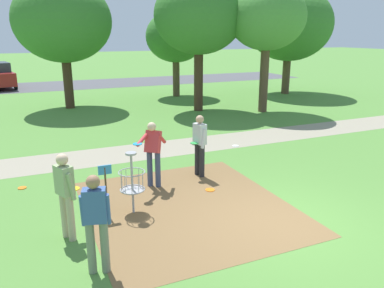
{
  "coord_description": "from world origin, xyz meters",
  "views": [
    {
      "loc": [
        -4.66,
        -5.82,
        3.81
      ],
      "look_at": [
        -0.77,
        3.04,
        1.0
      ],
      "focal_mm": 35.78,
      "sensor_mm": 36.0,
      "label": 1
    }
  ],
  "objects_px": {
    "disc_golf_basket": "(129,181)",
    "frisbee_near_basket": "(210,190)",
    "player_waiting_left": "(65,192)",
    "frisbee_mid_grass": "(235,146)",
    "tree_near_left": "(290,24)",
    "player_throwing": "(153,150)",
    "player_foreground_watching": "(96,219)",
    "frisbee_by_tee": "(22,188)",
    "player_waiting_right": "(200,142)",
    "tree_mid_left": "(199,16)",
    "tree_mid_right": "(267,18)",
    "tree_near_right": "(176,37)",
    "tree_mid_center": "(63,21)"
  },
  "relations": [
    {
      "from": "player_throwing",
      "to": "player_waiting_left",
      "type": "relative_size",
      "value": 1.0
    },
    {
      "from": "frisbee_near_basket",
      "to": "tree_mid_right",
      "type": "relative_size",
      "value": 0.04
    },
    {
      "from": "player_foreground_watching",
      "to": "frisbee_mid_grass",
      "type": "distance_m",
      "value": 8.02
    },
    {
      "from": "player_waiting_right",
      "to": "frisbee_by_tee",
      "type": "height_order",
      "value": "player_waiting_right"
    },
    {
      "from": "frisbee_near_basket",
      "to": "tree_near_left",
      "type": "relative_size",
      "value": 0.04
    },
    {
      "from": "player_throwing",
      "to": "tree_near_left",
      "type": "relative_size",
      "value": 0.26
    },
    {
      "from": "disc_golf_basket",
      "to": "tree_mid_left",
      "type": "distance_m",
      "value": 12.46
    },
    {
      "from": "tree_mid_left",
      "to": "tree_near_right",
      "type": "bearing_deg",
      "value": 82.1
    },
    {
      "from": "player_waiting_right",
      "to": "tree_near_left",
      "type": "distance_m",
      "value": 16.61
    },
    {
      "from": "player_waiting_left",
      "to": "player_waiting_right",
      "type": "height_order",
      "value": "same"
    },
    {
      "from": "player_throwing",
      "to": "player_waiting_right",
      "type": "distance_m",
      "value": 1.43
    },
    {
      "from": "player_waiting_left",
      "to": "tree_near_left",
      "type": "height_order",
      "value": "tree_near_left"
    },
    {
      "from": "tree_mid_left",
      "to": "player_throwing",
      "type": "bearing_deg",
      "value": -121.03
    },
    {
      "from": "tree_near_left",
      "to": "tree_near_right",
      "type": "bearing_deg",
      "value": 164.95
    },
    {
      "from": "player_waiting_right",
      "to": "tree_mid_center",
      "type": "bearing_deg",
      "value": 99.84
    },
    {
      "from": "frisbee_mid_grass",
      "to": "tree_near_right",
      "type": "distance_m",
      "value": 12.0
    },
    {
      "from": "tree_mid_right",
      "to": "player_waiting_left",
      "type": "bearing_deg",
      "value": -139.14
    },
    {
      "from": "player_throwing",
      "to": "frisbee_by_tee",
      "type": "distance_m",
      "value": 3.5
    },
    {
      "from": "player_throwing",
      "to": "frisbee_mid_grass",
      "type": "xyz_separation_m",
      "value": [
        3.78,
        2.35,
        -0.98
      ]
    },
    {
      "from": "frisbee_mid_grass",
      "to": "tree_mid_left",
      "type": "xyz_separation_m",
      "value": [
        1.53,
        6.47,
        4.6
      ]
    },
    {
      "from": "player_foreground_watching",
      "to": "tree_mid_center",
      "type": "relative_size",
      "value": 0.26
    },
    {
      "from": "disc_golf_basket",
      "to": "frisbee_near_basket",
      "type": "xyz_separation_m",
      "value": [
        2.16,
        0.43,
        -0.74
      ]
    },
    {
      "from": "disc_golf_basket",
      "to": "frisbee_near_basket",
      "type": "distance_m",
      "value": 2.32
    },
    {
      "from": "frisbee_by_tee",
      "to": "frisbee_mid_grass",
      "type": "bearing_deg",
      "value": 9.18
    },
    {
      "from": "tree_mid_left",
      "to": "tree_mid_right",
      "type": "relative_size",
      "value": 1.06
    },
    {
      "from": "disc_golf_basket",
      "to": "player_waiting_left",
      "type": "xyz_separation_m",
      "value": [
        -1.36,
        -0.58,
        0.21
      ]
    },
    {
      "from": "player_foreground_watching",
      "to": "frisbee_near_basket",
      "type": "relative_size",
      "value": 7.22
    },
    {
      "from": "disc_golf_basket",
      "to": "tree_mid_left",
      "type": "bearing_deg",
      "value": 58.14
    },
    {
      "from": "player_waiting_right",
      "to": "tree_mid_left",
      "type": "bearing_deg",
      "value": 65.55
    },
    {
      "from": "tree_near_left",
      "to": "tree_mid_center",
      "type": "height_order",
      "value": "tree_near_left"
    },
    {
      "from": "tree_near_left",
      "to": "frisbee_by_tee",
      "type": "bearing_deg",
      "value": -146.83
    },
    {
      "from": "player_foreground_watching",
      "to": "frisbee_by_tee",
      "type": "relative_size",
      "value": 8.05
    },
    {
      "from": "player_throwing",
      "to": "frisbee_near_basket",
      "type": "xyz_separation_m",
      "value": [
        1.22,
        -0.82,
        -0.98
      ]
    },
    {
      "from": "player_throwing",
      "to": "tree_near_left",
      "type": "height_order",
      "value": "tree_near_left"
    },
    {
      "from": "frisbee_mid_grass",
      "to": "player_foreground_watching",
      "type": "bearing_deg",
      "value": -136.31
    },
    {
      "from": "player_waiting_left",
      "to": "frisbee_mid_grass",
      "type": "bearing_deg",
      "value": 34.44
    },
    {
      "from": "player_foreground_watching",
      "to": "player_waiting_left",
      "type": "xyz_separation_m",
      "value": [
        -0.32,
        1.33,
        0.0
      ]
    },
    {
      "from": "player_waiting_left",
      "to": "frisbee_mid_grass",
      "type": "height_order",
      "value": "player_waiting_left"
    },
    {
      "from": "tree_near_right",
      "to": "player_waiting_right",
      "type": "bearing_deg",
      "value": -108.87
    },
    {
      "from": "player_waiting_left",
      "to": "tree_mid_center",
      "type": "height_order",
      "value": "tree_mid_center"
    },
    {
      "from": "player_foreground_watching",
      "to": "frisbee_mid_grass",
      "type": "height_order",
      "value": "player_foreground_watching"
    },
    {
      "from": "frisbee_near_basket",
      "to": "tree_mid_left",
      "type": "xyz_separation_m",
      "value": [
        4.09,
        9.64,
        4.6
      ]
    },
    {
      "from": "frisbee_near_basket",
      "to": "player_waiting_right",
      "type": "bearing_deg",
      "value": 79.73
    },
    {
      "from": "player_foreground_watching",
      "to": "tree_near_right",
      "type": "height_order",
      "value": "tree_near_right"
    },
    {
      "from": "frisbee_by_tee",
      "to": "tree_near_right",
      "type": "distance_m",
      "value": 15.76
    },
    {
      "from": "player_foreground_watching",
      "to": "tree_mid_left",
      "type": "bearing_deg",
      "value": 58.66
    },
    {
      "from": "player_foreground_watching",
      "to": "disc_golf_basket",
      "type": "bearing_deg",
      "value": 61.47
    },
    {
      "from": "frisbee_mid_grass",
      "to": "tree_near_right",
      "type": "xyz_separation_m",
      "value": [
        2.19,
        11.24,
        3.59
      ]
    },
    {
      "from": "player_foreground_watching",
      "to": "frisbee_by_tee",
      "type": "distance_m",
      "value": 4.63
    },
    {
      "from": "tree_near_right",
      "to": "player_foreground_watching",
      "type": "bearing_deg",
      "value": -115.41
    }
  ]
}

